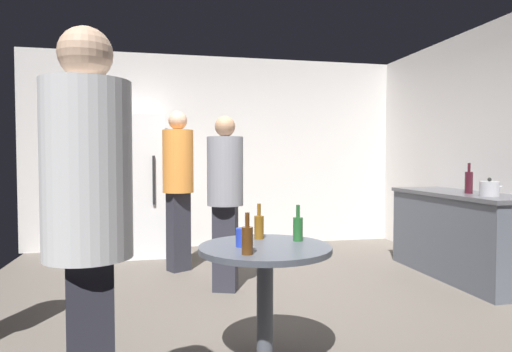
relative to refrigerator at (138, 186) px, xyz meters
The scene contains 14 objects.
ground_plane 2.64m from the refrigerator, 63.22° to the right, with size 5.20×5.20×0.10m, color #5B544C.
wall_back 1.27m from the refrigerator, 21.18° to the left, with size 5.32×0.06×2.70m, color silver.
refrigerator is the anchor object (origin of this frame).
kitchen_counter 3.87m from the refrigerator, 28.19° to the right, with size 0.64×1.74×0.90m.
kettle 4.04m from the refrigerator, 34.20° to the right, with size 0.24×0.17×0.18m.
wine_bottle_on_counter 3.89m from the refrigerator, 30.31° to the right, with size 0.08×0.08×0.31m.
foreground_table 3.46m from the refrigerator, 74.59° to the right, with size 0.80×0.80×0.73m.
beer_bottle_amber 3.23m from the refrigerator, 73.28° to the right, with size 0.06×0.06×0.23m.
beer_bottle_brown 3.61m from the refrigerator, 77.74° to the right, with size 0.06×0.06×0.23m.
beer_bottle_green 3.42m from the refrigerator, 70.25° to the right, with size 0.06×0.06×0.23m.
plastic_cup_blue 3.41m from the refrigerator, 76.80° to the right, with size 0.08×0.08×0.11m, color blue.
person_in_white_shirt 4.06m from the refrigerator, 89.55° to the right, with size 0.40×0.40×1.77m.
person_in_orange_shirt 1.05m from the refrigerator, 62.03° to the right, with size 0.46×0.46×1.78m.
person_in_gray_shirt 1.98m from the refrigerator, 63.17° to the right, with size 0.44×0.44×1.65m.
Camera 1 is at (-0.79, -3.67, 1.26)m, focal length 30.85 mm.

